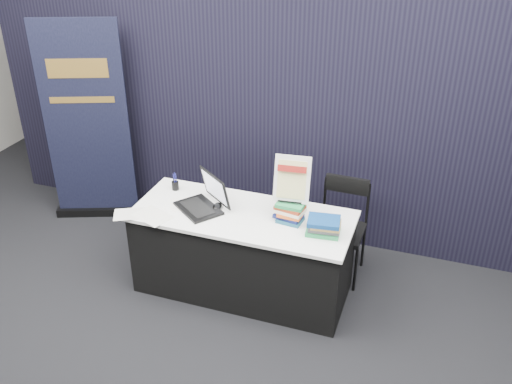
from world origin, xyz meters
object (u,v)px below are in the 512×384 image
object	(u,v)px
display_table	(243,252)
book_stack_short	(324,226)
info_sign	(292,180)
pullup_banner	(89,135)
laptop	(201,199)
stacking_chair	(341,225)
book_stack_tall	(290,212)

from	to	relation	value
display_table	book_stack_short	bearing A→B (deg)	-5.27
display_table	info_sign	xyz separation A→B (m)	(0.39, 0.06, 0.72)
pullup_banner	display_table	bearing A→B (deg)	-41.34
laptop	pullup_banner	size ratio (longest dim) A/B	0.25
stacking_chair	display_table	bearing A→B (deg)	-143.12
info_sign	stacking_chair	xyz separation A→B (m)	(0.33, 0.45, -0.61)
info_sign	display_table	bearing A→B (deg)	-177.18
book_stack_tall	stacking_chair	world-z (taller)	book_stack_tall
laptop	stacking_chair	size ratio (longest dim) A/B	0.57
display_table	book_stack_tall	size ratio (longest dim) A/B	8.30
display_table	pullup_banner	size ratio (longest dim) A/B	0.88
display_table	book_stack_short	size ratio (longest dim) A/B	6.88
display_table	book_stack_short	world-z (taller)	book_stack_short
info_sign	book_stack_short	bearing A→B (deg)	-29.20
laptop	info_sign	world-z (taller)	info_sign
display_table	stacking_chair	world-z (taller)	stacking_chair
laptop	info_sign	distance (m)	0.81
display_table	stacking_chair	xyz separation A→B (m)	(0.72, 0.51, 0.12)
laptop	book_stack_tall	xyz separation A→B (m)	(0.76, 0.03, 0.02)
laptop	book_stack_short	bearing A→B (deg)	33.44
display_table	pullup_banner	xyz separation A→B (m)	(-1.88, 0.67, 0.53)
display_table	laptop	bearing A→B (deg)	179.46
book_stack_tall	info_sign	size ratio (longest dim) A/B	0.56
display_table	laptop	xyz separation A→B (m)	(-0.37, 0.00, 0.44)
laptop	pullup_banner	world-z (taller)	pullup_banner
book_stack_tall	book_stack_short	world-z (taller)	book_stack_tall
book_stack_tall	stacking_chair	bearing A→B (deg)	55.14
display_table	laptop	world-z (taller)	laptop
laptop	pullup_banner	distance (m)	1.65
book_stack_tall	info_sign	xyz separation A→B (m)	(-0.00, 0.03, 0.27)
pullup_banner	info_sign	bearing A→B (deg)	-36.68
display_table	book_stack_tall	world-z (taller)	book_stack_tall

